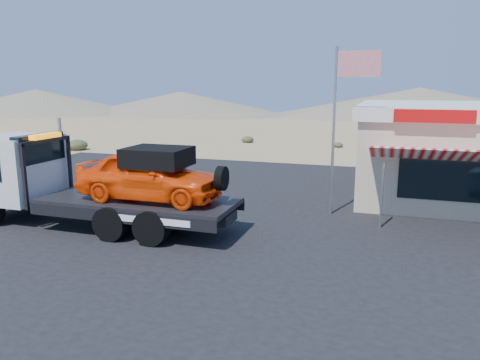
{
  "coord_description": "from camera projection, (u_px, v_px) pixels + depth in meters",
  "views": [
    {
      "loc": [
        6.71,
        -12.41,
        4.77
      ],
      "look_at": [
        1.81,
        2.55,
        1.5
      ],
      "focal_mm": 35.0,
      "sensor_mm": 36.0,
      "label": 1
    }
  ],
  "objects": [
    {
      "name": "desert_scrub",
      "position": [
        15.0,
        160.0,
        27.51
      ],
      "size": [
        23.51,
        35.12,
        0.8
      ],
      "color": "#373C20",
      "rests_on": "ground"
    },
    {
      "name": "distant_hills",
      "position": [
        276.0,
        103.0,
        68.47
      ],
      "size": [
        126.0,
        48.0,
        4.2
      ],
      "color": "#726B59",
      "rests_on": "ground"
    },
    {
      "name": "tow_truck",
      "position": [
        93.0,
        178.0,
        15.58
      ],
      "size": [
        9.2,
        2.73,
        3.07
      ],
      "color": "black",
      "rests_on": "asphalt_lot"
    },
    {
      "name": "ground",
      "position": [
        159.0,
        239.0,
        14.56
      ],
      "size": [
        120.0,
        120.0,
        0.0
      ],
      "primitive_type": "plane",
      "color": "#988256",
      "rests_on": "ground"
    },
    {
      "name": "asphalt_lot",
      "position": [
        249.0,
        219.0,
        16.74
      ],
      "size": [
        32.0,
        24.0,
        0.02
      ],
      "primitive_type": "cube",
      "color": "black",
      "rests_on": "ground"
    },
    {
      "name": "flagpole",
      "position": [
        341.0,
        112.0,
        16.48
      ],
      "size": [
        1.55,
        0.1,
        6.0
      ],
      "color": "#99999E",
      "rests_on": "asphalt_lot"
    }
  ]
}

